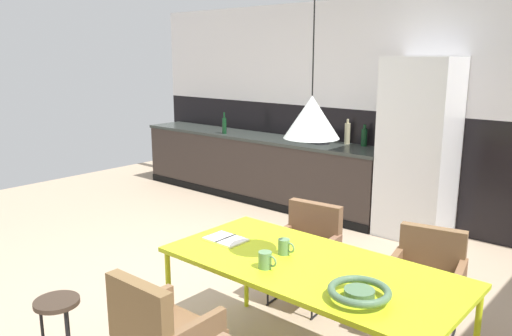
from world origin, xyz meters
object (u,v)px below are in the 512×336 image
(fruit_bowl, at_px, (359,292))
(pendant_lamp_over_table_near, at_px, (312,117))
(dining_table, at_px, (310,270))
(armchair_facing_counter, at_px, (307,242))
(armchair_by_stool, at_px, (428,269))
(cooking_pot, at_px, (321,138))
(bottle_oil_tall, at_px, (224,125))
(mug_white_ceramic, at_px, (284,247))
(armchair_corner_seat, at_px, (158,326))
(side_stool, at_px, (57,308))
(bottle_vinegar_dark, at_px, (347,133))
(open_book, at_px, (226,239))
(refrigerator_column, at_px, (418,149))
(bottle_spice_small, at_px, (364,137))
(mug_tall_blue, at_px, (266,260))

(fruit_bowl, height_order, pendant_lamp_over_table_near, pendant_lamp_over_table_near)
(dining_table, bearing_deg, armchair_facing_counter, 125.98)
(armchair_by_stool, relative_size, cooking_pot, 3.26)
(armchair_by_stool, xyz_separation_m, fruit_bowl, (0.09, -1.15, 0.29))
(bottle_oil_tall, bearing_deg, mug_white_ceramic, -40.30)
(armchair_by_stool, bearing_deg, armchair_corner_seat, 53.94)
(cooking_pot, xyz_separation_m, side_stool, (0.59, -3.83, -0.54))
(bottle_vinegar_dark, xyz_separation_m, pendant_lamp_over_table_near, (1.57, -3.06, 0.60))
(dining_table, distance_m, armchair_corner_seat, 0.94)
(armchair_facing_counter, height_order, armchair_corner_seat, armchair_corner_seat)
(armchair_facing_counter, relative_size, mug_white_ceramic, 6.59)
(open_book, height_order, bottle_vinegar_dark, bottle_vinegar_dark)
(dining_table, distance_m, fruit_bowl, 0.51)
(armchair_corner_seat, bearing_deg, armchair_by_stool, 64.38)
(refrigerator_column, xyz_separation_m, bottle_spice_small, (-0.77, 0.22, 0.03))
(open_book, xyz_separation_m, bottle_spice_small, (-0.67, 3.08, 0.26))
(bottle_oil_tall, bearing_deg, pendant_lamp_over_table_near, -38.87)
(open_book, bearing_deg, bottle_spice_small, 102.33)
(bottle_oil_tall, xyz_separation_m, pendant_lamp_over_table_near, (3.30, -2.66, 0.62))
(refrigerator_column, height_order, bottle_oil_tall, refrigerator_column)
(bottle_vinegar_dark, bearing_deg, armchair_by_stool, -47.41)
(cooking_pot, height_order, side_stool, cooking_pot)
(fruit_bowl, height_order, mug_tall_blue, mug_tall_blue)
(armchair_by_stool, bearing_deg, bottle_vinegar_dark, -59.23)
(refrigerator_column, relative_size, dining_table, 1.07)
(open_book, bearing_deg, side_stool, -121.31)
(dining_table, bearing_deg, pendant_lamp_over_table_near, -90.00)
(refrigerator_column, height_order, armchair_corner_seat, refrigerator_column)
(refrigerator_column, relative_size, bottle_oil_tall, 6.55)
(armchair_corner_seat, xyz_separation_m, cooking_pot, (-1.39, 3.66, 0.44))
(refrigerator_column, xyz_separation_m, open_book, (-0.10, -2.86, -0.23))
(refrigerator_column, distance_m, bottle_oil_tall, 2.74)
(armchair_corner_seat, xyz_separation_m, pendant_lamp_over_table_near, (0.43, 0.79, 1.11))
(refrigerator_column, relative_size, cooking_pot, 8.34)
(bottle_vinegar_dark, distance_m, pendant_lamp_over_table_near, 3.49)
(dining_table, distance_m, mug_white_ceramic, 0.23)
(armchair_facing_counter, relative_size, pendant_lamp_over_table_near, 0.75)
(armchair_by_stool, xyz_separation_m, mug_white_ceramic, (-0.57, -0.92, 0.30))
(dining_table, height_order, bottle_oil_tall, bottle_oil_tall)
(bottle_vinegar_dark, height_order, bottle_oil_tall, bottle_vinegar_dark)
(armchair_by_stool, height_order, mug_tall_blue, mug_tall_blue)
(armchair_corner_seat, distance_m, mug_tall_blue, 0.71)
(armchair_by_stool, xyz_separation_m, bottle_oil_tall, (-3.66, 1.70, 0.52))
(dining_table, height_order, open_book, open_book)
(cooking_pot, height_order, bottle_vinegar_dark, bottle_vinegar_dark)
(armchair_corner_seat, xyz_separation_m, side_stool, (-0.80, -0.16, -0.11))
(refrigerator_column, relative_size, open_book, 7.23)
(armchair_facing_counter, xyz_separation_m, bottle_vinegar_dark, (-0.99, 2.23, 0.52))
(bottle_oil_tall, distance_m, side_stool, 4.21)
(armchair_facing_counter, bearing_deg, dining_table, 119.91)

